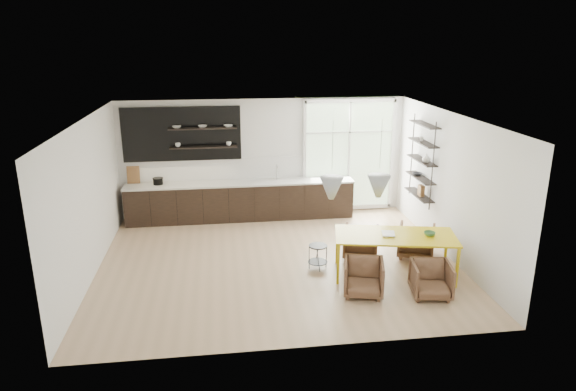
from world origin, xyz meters
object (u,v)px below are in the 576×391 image
Objects in this scene: armchair_front_left at (364,277)px; armchair_front_right at (431,280)px; armchair_back_left at (361,242)px; dining_table at (395,238)px; wire_stool at (318,253)px; armchair_back_right at (416,241)px.

armchair_front_right is (1.14, -0.22, -0.01)m from armchair_front_left.
armchair_back_left is 1.04× the size of armchair_front_right.
wire_stool is at bearing 172.41° from dining_table.
dining_table is 1.10m from armchair_front_left.
dining_table is at bearing -19.24° from wire_stool.
armchair_front_right is (0.37, -0.88, -0.45)m from dining_table.
armchair_back_left is (-0.39, 0.90, -0.44)m from dining_table.
armchair_front_left is at bearing 178.31° from armchair_front_right.
armchair_front_right is at bearing 3.17° from armchair_front_left.
armchair_back_right is at bearing 86.76° from armchair_front_right.
armchair_front_right is 1.40× the size of wire_stool.
armchair_back_right is (0.74, 0.78, -0.42)m from dining_table.
armchair_back_left is 1.14m from armchair_back_right.
dining_table is 1.16m from armchair_back_right.
armchair_back_right is at bearing 58.22° from dining_table.
dining_table is 3.42× the size of armchair_front_left.
dining_table is 1.51m from wire_stool.
dining_table is 3.52× the size of armchair_front_right.
armchair_back_left reaches higher than armchair_front_right.
armchair_back_left is 1.45× the size of wire_stool.
armchair_front_right is at bearing 101.40° from armchair_back_right.
armchair_back_left reaches higher than armchair_front_left.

